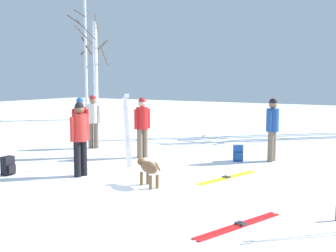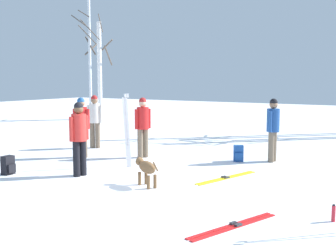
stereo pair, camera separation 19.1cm
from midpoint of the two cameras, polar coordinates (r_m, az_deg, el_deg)
name	(u,v)px [view 1 (the left image)]	position (r m, az deg, el deg)	size (l,w,h in m)	color
ground_plane	(136,187)	(8.82, -4.95, -8.30)	(60.00, 60.00, 0.00)	white
person_0	(93,118)	(13.71, -10.55, 1.08)	(0.49, 0.34, 1.72)	#72604C
person_1	(142,123)	(11.88, -3.98, 0.35)	(0.34, 0.49, 1.72)	#72604C
person_2	(80,134)	(9.80, -12.45, -1.09)	(0.34, 0.51, 1.72)	black
person_3	(272,126)	(11.64, 13.56, 0.06)	(0.34, 0.52, 1.72)	#72604C
person_4	(80,123)	(12.11, -12.26, 0.34)	(0.51, 0.34, 1.72)	#72604C
dog	(148,168)	(8.80, -3.35, -5.73)	(0.82, 0.48, 0.57)	brown
ski_pair_planted_0	(127,131)	(10.66, -6.10, -0.65)	(0.20, 0.14, 1.87)	white
ski_pair_lying_0	(228,177)	(9.67, 7.57, -6.95)	(0.72, 1.88, 0.05)	yellow
ski_pair_lying_1	(239,225)	(6.66, 8.80, -13.23)	(0.78, 1.78, 0.05)	red
backpack_0	(8,166)	(10.55, -21.42, -5.08)	(0.29, 0.27, 0.44)	black
backpack_1	(238,153)	(11.59, 9.05, -3.70)	(0.32, 0.34, 0.44)	#1E4C99
birch_tree_0	(86,50)	(23.29, -11.39, 10.06)	(1.57, 1.59, 7.20)	silver
birch_tree_1	(95,69)	(23.52, -10.08, 7.70)	(1.43, 1.43, 5.31)	silver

